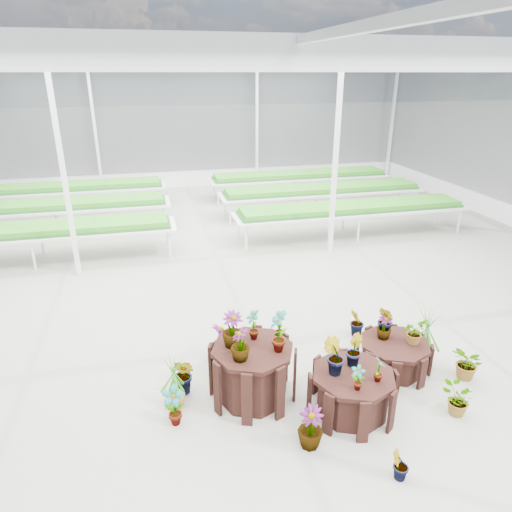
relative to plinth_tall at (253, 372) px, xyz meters
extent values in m
plane|color=gray|center=(0.17, 0.96, -0.39)|extent=(24.00, 24.00, 0.00)
cylinder|color=black|center=(0.00, 0.00, 0.00)|extent=(1.53, 1.53, 0.79)
cylinder|color=black|center=(1.20, -0.60, -0.10)|extent=(1.31, 1.31, 0.59)
cylinder|color=black|center=(2.20, 0.10, -0.15)|extent=(1.35, 1.35, 0.48)
imported|color=#2D7A1D|center=(-0.25, 0.11, 0.64)|extent=(0.33, 0.33, 0.50)
imported|color=#2D7A1D|center=(0.32, -0.14, 0.68)|extent=(0.31, 0.36, 0.58)
imported|color=#2D7A1D|center=(0.07, 0.22, 0.61)|extent=(0.19, 0.25, 0.44)
imported|color=#2D7A1D|center=(-0.21, -0.22, 0.62)|extent=(0.25, 0.25, 0.45)
imported|color=#2D7A1D|center=(0.94, -0.52, 0.45)|extent=(0.35, 0.34, 0.50)
imported|color=#2D7A1D|center=(1.43, -0.82, 0.38)|extent=(0.17, 0.21, 0.36)
imported|color=#2D7A1D|center=(1.27, -0.40, 0.42)|extent=(0.28, 0.30, 0.44)
imported|color=#2D7A1D|center=(1.10, -0.90, 0.37)|extent=(0.21, 0.19, 0.34)
imported|color=#2D7A1D|center=(2.08, 0.25, 0.28)|extent=(0.31, 0.31, 0.39)
imported|color=#2D7A1D|center=(2.45, 0.03, 0.27)|extent=(0.44, 0.44, 0.37)
imported|color=#2D7A1D|center=(2.13, 0.30, 0.34)|extent=(0.25, 0.30, 0.51)
imported|color=#2D7A1D|center=(-1.09, -0.30, -0.11)|extent=(0.33, 0.25, 0.56)
imported|color=#2D7A1D|center=(-0.91, 0.27, -0.09)|extent=(0.42, 0.43, 0.61)
imported|color=#2D7A1D|center=(0.46, -1.05, -0.12)|extent=(0.42, 0.42, 0.55)
imported|color=#2D7A1D|center=(1.25, -1.75, -0.20)|extent=(0.24, 0.21, 0.39)
imported|color=#2D7A1D|center=(2.52, -0.98, -0.18)|extent=(0.50, 0.47, 0.44)
imported|color=#2D7A1D|center=(3.15, -0.36, -0.14)|extent=(0.47, 0.52, 0.51)
imported|color=#2D7A1D|center=(2.07, 1.09, -0.13)|extent=(0.35, 0.37, 0.53)
imported|color=#2D7A1D|center=(0.77, 1.31, -0.12)|extent=(0.24, 0.32, 0.55)
imported|color=#2D7A1D|center=(-0.28, 0.97, -0.09)|extent=(0.34, 0.34, 0.60)
camera|label=1|loc=(-1.17, -5.04, 3.81)|focal=32.00mm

